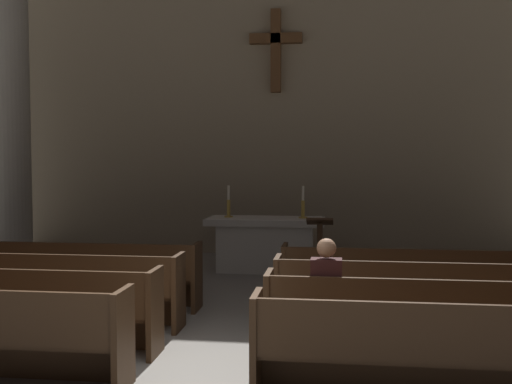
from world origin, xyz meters
TOP-DOWN VIEW (x-y plane):
  - pew_left_row_3 at (-2.46, 1.98)m, footprint 3.76×0.50m
  - pew_left_row_4 at (-2.46, 2.99)m, footprint 3.76×0.50m
  - pew_right_row_1 at (2.46, -0.04)m, footprint 3.76×0.50m
  - pew_right_row_2 at (2.46, 0.97)m, footprint 3.76×0.50m
  - pew_right_row_3 at (2.46, 1.98)m, footprint 3.76×0.50m
  - pew_right_row_4 at (2.46, 2.99)m, footprint 3.76×0.50m
  - column_left_second at (-5.12, 6.20)m, footprint 1.20×1.20m
  - altar at (0.00, 6.08)m, footprint 2.20×0.90m
  - candlestick_left at (-0.70, 6.08)m, footprint 0.16×0.16m
  - candlestick_right at (0.70, 6.08)m, footprint 0.16×0.16m
  - apse_with_cross at (0.00, 8.27)m, footprint 11.51×0.46m
  - lectern at (1.05, 4.88)m, footprint 0.44×0.36m
  - lone_worshipper at (1.22, 1.01)m, footprint 0.32×0.43m

SIDE VIEW (x-z plane):
  - pew_left_row_3 at x=-2.46m, z-range 0.00..0.95m
  - pew_left_row_4 at x=-2.46m, z-range 0.00..0.95m
  - pew_right_row_1 at x=2.46m, z-range 0.00..0.95m
  - pew_right_row_2 at x=2.46m, z-range 0.00..0.95m
  - pew_right_row_3 at x=2.46m, z-range 0.00..0.95m
  - pew_right_row_4 at x=2.46m, z-range 0.00..0.95m
  - altar at x=0.00m, z-range 0.03..1.04m
  - lectern at x=1.05m, z-range -0.03..1.13m
  - lone_worshipper at x=1.22m, z-range 0.03..1.35m
  - candlestick_left at x=-0.70m, z-range 0.90..1.50m
  - candlestick_right at x=0.70m, z-range 0.90..1.50m
  - column_left_second at x=-5.12m, z-range -0.09..6.94m
  - apse_with_cross at x=0.00m, z-range 0.00..8.03m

